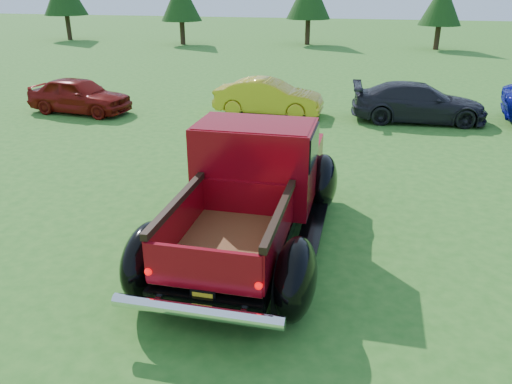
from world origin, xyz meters
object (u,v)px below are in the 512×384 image
at_px(pickup_truck, 255,183).
at_px(show_car_grey, 418,102).
at_px(tree_mid_right, 442,3).
at_px(show_car_red, 79,95).
at_px(show_car_yellow, 269,97).
at_px(tree_west, 181,0).

height_order(pickup_truck, show_car_grey, pickup_truck).
bearing_deg(tree_mid_right, pickup_truck, -101.43).
bearing_deg(tree_mid_right, show_car_grey, -97.07).
bearing_deg(show_car_red, show_car_grey, -76.56).
height_order(tree_mid_right, pickup_truck, tree_mid_right).
bearing_deg(show_car_yellow, show_car_grey, -86.78).
bearing_deg(pickup_truck, show_car_red, 136.72).
xyz_separation_m(tree_west, show_car_red, (3.98, -20.64, -2.48)).
bearing_deg(show_car_red, pickup_truck, -127.01).
bearing_deg(tree_west, show_car_red, -79.08).
bearing_deg(tree_west, show_car_grey, -51.01).
bearing_deg(pickup_truck, tree_west, 113.01).
height_order(show_car_red, show_car_grey, show_car_grey).
relative_size(show_car_red, show_car_grey, 0.85).
xyz_separation_m(pickup_truck, show_car_grey, (3.41, 9.08, -0.37)).
bearing_deg(pickup_truck, show_car_yellow, 100.01).
bearing_deg(pickup_truck, tree_mid_right, 78.39).
relative_size(tree_west, show_car_red, 1.25).
xyz_separation_m(tree_west, pickup_truck, (12.09, -28.23, -2.11)).
distance_m(show_car_red, show_car_yellow, 6.64).
height_order(tree_west, pickup_truck, tree_west).
distance_m(tree_mid_right, pickup_truck, 29.88).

